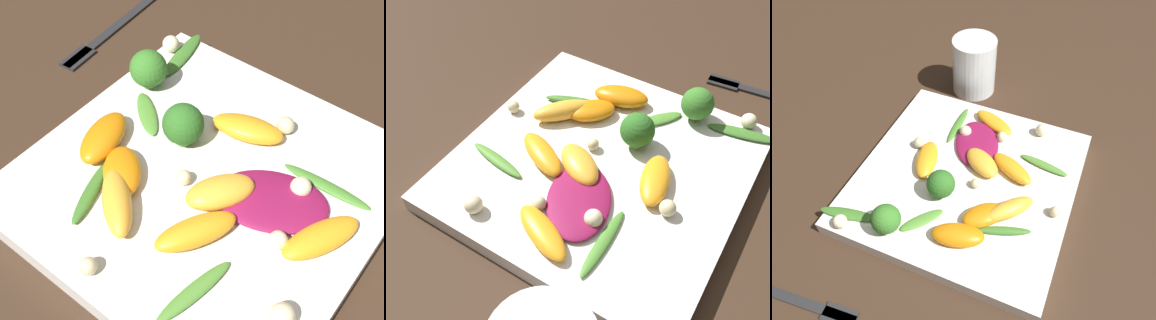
# 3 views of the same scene
# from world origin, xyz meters

# --- Properties ---
(ground_plane) EXTENTS (2.40, 2.40, 0.00)m
(ground_plane) POSITION_xyz_m (0.00, 0.00, 0.00)
(ground_plane) COLOR #382619
(plate) EXTENTS (0.30, 0.30, 0.02)m
(plate) POSITION_xyz_m (0.00, 0.00, 0.01)
(plate) COLOR white
(plate) RESTS_ON ground_plane
(fork) EXTENTS (0.03, 0.18, 0.01)m
(fork) POSITION_xyz_m (0.23, -0.11, 0.00)
(fork) COLOR #262628
(fork) RESTS_ON ground_plane
(radicchio_leaf_0) EXTENTS (0.11, 0.10, 0.01)m
(radicchio_leaf_0) POSITION_xyz_m (-0.06, -0.01, 0.03)
(radicchio_leaf_0) COLOR maroon
(radicchio_leaf_0) RESTS_ON plate
(orange_segment_0) EXTENTS (0.05, 0.07, 0.02)m
(orange_segment_0) POSITION_xyz_m (0.10, 0.03, 0.03)
(orange_segment_0) COLOR orange
(orange_segment_0) RESTS_ON plate
(orange_segment_1) EXTENTS (0.07, 0.07, 0.02)m
(orange_segment_1) POSITION_xyz_m (0.04, 0.07, 0.03)
(orange_segment_1) COLOR #FCAD33
(orange_segment_1) RESTS_ON plate
(orange_segment_2) EXTENTS (0.06, 0.07, 0.02)m
(orange_segment_2) POSITION_xyz_m (-0.02, 0.01, 0.03)
(orange_segment_2) COLOR #FCAD33
(orange_segment_2) RESTS_ON plate
(orange_segment_3) EXTENTS (0.05, 0.08, 0.02)m
(orange_segment_3) POSITION_xyz_m (-0.11, -0.00, 0.03)
(orange_segment_3) COLOR orange
(orange_segment_3) RESTS_ON plate
(orange_segment_4) EXTENTS (0.06, 0.06, 0.02)m
(orange_segment_4) POSITION_xyz_m (0.06, 0.05, 0.03)
(orange_segment_4) COLOR orange
(orange_segment_4) RESTS_ON plate
(orange_segment_5) EXTENTS (0.06, 0.07, 0.02)m
(orange_segment_5) POSITION_xyz_m (-0.03, 0.06, 0.03)
(orange_segment_5) COLOR orange
(orange_segment_5) RESTS_ON plate
(orange_segment_6) EXTENTS (0.07, 0.05, 0.02)m
(orange_segment_6) POSITION_xyz_m (-0.00, -0.06, 0.03)
(orange_segment_6) COLOR orange
(orange_segment_6) RESTS_ON plate
(broccoli_floret_0) EXTENTS (0.04, 0.04, 0.04)m
(broccoli_floret_0) POSITION_xyz_m (0.04, -0.02, 0.04)
(broccoli_floret_0) COLOR #7A9E51
(broccoli_floret_0) RESTS_ON plate
(broccoli_floret_1) EXTENTS (0.04, 0.04, 0.04)m
(broccoli_floret_1) POSITION_xyz_m (0.12, -0.06, 0.04)
(broccoli_floret_1) COLOR #7A9E51
(broccoli_floret_1) RESTS_ON plate
(arugula_sprig_0) EXTENTS (0.04, 0.07, 0.01)m
(arugula_sprig_0) POSITION_xyz_m (0.07, 0.08, 0.03)
(arugula_sprig_0) COLOR #3D7528
(arugula_sprig_0) RESTS_ON plate
(arugula_sprig_1) EXTENTS (0.08, 0.01, 0.01)m
(arugula_sprig_1) POSITION_xyz_m (-0.09, -0.05, 0.02)
(arugula_sprig_1) COLOR #47842D
(arugula_sprig_1) RESTS_ON plate
(arugula_sprig_2) EXTENTS (0.03, 0.08, 0.01)m
(arugula_sprig_2) POSITION_xyz_m (0.12, -0.12, 0.02)
(arugula_sprig_2) COLOR #3D7528
(arugula_sprig_2) RESTS_ON plate
(arugula_sprig_3) EXTENTS (0.06, 0.05, 0.00)m
(arugula_sprig_3) POSITION_xyz_m (0.09, -0.02, 0.02)
(arugula_sprig_3) COLOR #518E33
(arugula_sprig_3) RESTS_ON plate
(arugula_sprig_4) EXTENTS (0.03, 0.07, 0.01)m
(arugula_sprig_4) POSITION_xyz_m (-0.06, 0.10, 0.02)
(arugula_sprig_4) COLOR #518E33
(arugula_sprig_4) RESTS_ON plate
(macadamia_nut_0) EXTENTS (0.02, 0.02, 0.02)m
(macadamia_nut_0) POSITION_xyz_m (-0.03, -0.09, 0.03)
(macadamia_nut_0) COLOR beige
(macadamia_nut_0) RESTS_ON plate
(macadamia_nut_1) EXTENTS (0.01, 0.01, 0.01)m
(macadamia_nut_1) POSITION_xyz_m (0.01, 0.13, 0.03)
(macadamia_nut_1) COLOR beige
(macadamia_nut_1) RESTS_ON plate
(macadamia_nut_2) EXTENTS (0.02, 0.02, 0.02)m
(macadamia_nut_2) POSITION_xyz_m (-0.12, 0.07, 0.03)
(macadamia_nut_2) COLOR beige
(macadamia_nut_2) RESTS_ON plate
(macadamia_nut_3) EXTENTS (0.02, 0.02, 0.02)m
(macadamia_nut_3) POSITION_xyz_m (0.14, -0.12, 0.03)
(macadamia_nut_3) COLOR beige
(macadamia_nut_3) RESTS_ON plate
(macadamia_nut_4) EXTENTS (0.02, 0.02, 0.02)m
(macadamia_nut_4) POSITION_xyz_m (-0.09, 0.02, 0.03)
(macadamia_nut_4) COLOR beige
(macadamia_nut_4) RESTS_ON plate
(macadamia_nut_5) EXTENTS (0.02, 0.02, 0.02)m
(macadamia_nut_5) POSITION_xyz_m (-0.07, -0.03, 0.03)
(macadamia_nut_5) COLOR beige
(macadamia_nut_5) RESTS_ON plate
(macadamia_nut_6) EXTENTS (0.01, 0.01, 0.01)m
(macadamia_nut_6) POSITION_xyz_m (0.01, 0.02, 0.03)
(macadamia_nut_6) COLOR beige
(macadamia_nut_6) RESTS_ON plate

